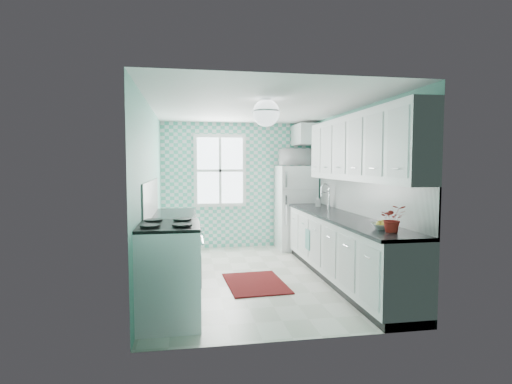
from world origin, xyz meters
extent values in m
cube|color=silver|center=(0.00, 0.00, -0.01)|extent=(3.00, 4.40, 0.02)
cube|color=white|center=(0.00, 0.00, 2.51)|extent=(3.00, 4.40, 0.02)
cube|color=#67B5A1|center=(0.00, 2.21, 1.25)|extent=(3.00, 0.02, 2.50)
cube|color=#67B5A1|center=(0.00, -2.21, 1.25)|extent=(3.00, 0.02, 2.50)
cube|color=#67B5A1|center=(-1.51, 0.00, 1.25)|extent=(0.02, 4.40, 2.50)
cube|color=#67B5A1|center=(1.51, 0.00, 1.25)|extent=(0.02, 4.40, 2.50)
cube|color=#53C0A5|center=(0.00, 2.19, 1.25)|extent=(3.00, 0.01, 2.50)
cube|color=white|center=(-0.35, 2.17, 1.55)|extent=(1.04, 0.05, 1.44)
cube|color=white|center=(-0.35, 2.15, 1.55)|extent=(0.90, 0.02, 1.30)
cube|color=white|center=(1.49, -0.40, 1.20)|extent=(0.02, 3.60, 0.51)
cube|color=white|center=(-1.49, -0.07, 1.20)|extent=(0.02, 2.15, 0.51)
cube|color=white|center=(1.33, -0.60, 1.90)|extent=(0.33, 3.20, 0.90)
cube|color=white|center=(1.30, 1.83, 2.25)|extent=(0.40, 0.74, 0.40)
cylinder|color=silver|center=(0.00, -0.80, 2.48)|extent=(0.14, 0.14, 0.04)
cylinder|color=silver|center=(0.00, -0.80, 2.41)|extent=(0.02, 0.02, 0.12)
sphere|color=white|center=(0.00, -0.80, 2.32)|extent=(0.34, 0.34, 0.34)
cube|color=white|center=(1.20, -0.40, 0.45)|extent=(0.60, 3.60, 0.90)
cube|color=black|center=(1.19, -0.40, 0.92)|extent=(0.63, 3.60, 0.04)
cube|color=white|center=(-1.20, -0.07, 0.45)|extent=(0.60, 2.15, 0.90)
cube|color=black|center=(-1.19, -0.07, 0.92)|extent=(0.63, 2.15, 0.04)
cube|color=white|center=(1.11, 1.80, 0.82)|extent=(0.72, 0.68, 1.64)
cube|color=silver|center=(1.11, 1.46, 1.20)|extent=(0.70, 0.01, 0.02)
cube|color=silver|center=(0.82, 1.44, 1.40)|extent=(0.03, 0.03, 0.30)
cube|color=silver|center=(0.82, 1.44, 0.82)|extent=(0.03, 0.03, 0.54)
cube|color=white|center=(-1.20, -1.50, 0.52)|extent=(0.67, 0.85, 1.02)
cube|color=black|center=(-1.20, -1.50, 1.03)|extent=(0.67, 0.85, 0.03)
cube|color=black|center=(-0.86, -1.50, 0.59)|extent=(0.01, 0.56, 0.34)
cube|color=silver|center=(1.20, 0.70, 0.92)|extent=(0.54, 0.45, 0.12)
cylinder|color=silver|center=(1.39, 0.70, 1.12)|extent=(0.02, 0.02, 0.30)
torus|color=silver|center=(1.32, 0.70, 1.31)|extent=(0.16, 0.02, 0.16)
cube|color=maroon|center=(-0.06, -0.36, 0.01)|extent=(0.85, 1.17, 0.02)
cube|color=#5AAFA1|center=(0.89, 0.28, 0.48)|extent=(0.05, 0.21, 0.32)
imported|color=white|center=(1.20, -1.62, 0.97)|extent=(0.33, 0.33, 0.07)
imported|color=#A5190B|center=(1.20, -1.81, 1.09)|extent=(0.33, 0.30, 0.30)
imported|color=#90B2C4|center=(1.25, 0.85, 1.04)|extent=(0.11, 0.11, 0.19)
imported|color=white|center=(1.11, 1.80, 1.81)|extent=(0.62, 0.43, 0.33)
camera|label=1|loc=(-0.97, -5.78, 1.68)|focal=28.00mm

